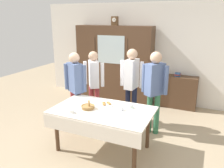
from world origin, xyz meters
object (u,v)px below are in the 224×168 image
(dining_table, at_px, (102,116))
(person_behind_table_left, at_px, (94,79))
(book_stack, at_px, (178,75))
(pastry_plate, at_px, (106,104))
(person_behind_table_right, at_px, (75,83))
(spoon_near_left, at_px, (80,98))
(mantel_clock, at_px, (115,21))
(wall_cabinet, at_px, (114,63))
(tea_cup_near_left, at_px, (131,106))
(tea_cup_far_right, at_px, (71,111))
(person_near_right_end, at_px, (132,79))
(bookshelf_low, at_px, (176,92))
(spoon_mid_right, at_px, (144,110))
(spoon_front_edge, at_px, (117,117))
(bread_basket, at_px, (88,107))
(person_beside_shelf, at_px, (155,85))
(tea_cup_far_left, at_px, (121,109))

(dining_table, distance_m, person_behind_table_left, 1.39)
(dining_table, relative_size, book_stack, 7.38)
(pastry_plate, xyz_separation_m, person_behind_table_right, (-0.87, 0.34, 0.20))
(pastry_plate, relative_size, spoon_near_left, 2.35)
(dining_table, height_order, mantel_clock, mantel_clock)
(wall_cabinet, distance_m, tea_cup_near_left, 2.66)
(tea_cup_far_right, height_order, person_near_right_end, person_near_right_end)
(bookshelf_low, bearing_deg, person_behind_table_left, -137.01)
(wall_cabinet, height_order, person_near_right_end, wall_cabinet)
(tea_cup_far_right, bearing_deg, spoon_mid_right, 30.29)
(wall_cabinet, xyz_separation_m, bookshelf_low, (1.77, 0.05, -0.62))
(pastry_plate, xyz_separation_m, spoon_near_left, (-0.63, 0.10, -0.01))
(spoon_front_edge, relative_size, person_near_right_end, 0.07)
(tea_cup_far_right, xyz_separation_m, person_behind_table_left, (-0.36, 1.44, 0.16))
(wall_cabinet, bearing_deg, person_behind_table_right, -90.08)
(spoon_near_left, distance_m, person_behind_table_right, 0.41)
(mantel_clock, distance_m, person_behind_table_right, 2.34)
(mantel_clock, bearing_deg, bookshelf_low, 1.67)
(bread_basket, xyz_separation_m, person_behind_table_right, (-0.65, 0.63, 0.18))
(wall_cabinet, relative_size, tea_cup_near_left, 16.86)
(dining_table, distance_m, person_beside_shelf, 1.25)
(wall_cabinet, distance_m, tea_cup_far_right, 2.96)
(bread_basket, xyz_separation_m, person_beside_shelf, (0.91, 1.04, 0.22))
(spoon_mid_right, bearing_deg, person_beside_shelf, 90.17)
(wall_cabinet, height_order, bookshelf_low, wall_cabinet)
(mantel_clock, relative_size, tea_cup_far_left, 1.85)
(dining_table, xyz_separation_m, book_stack, (0.87, 2.64, 0.21))
(book_stack, distance_m, tea_cup_far_left, 2.58)
(spoon_near_left, bearing_deg, spoon_mid_right, -1.52)
(tea_cup_near_left, xyz_separation_m, person_beside_shelf, (0.24, 0.71, 0.23))
(mantel_clock, xyz_separation_m, pastry_plate, (0.85, -2.34, -1.42))
(wall_cabinet, xyz_separation_m, person_near_right_end, (1.00, -1.36, -0.02))
(book_stack, relative_size, person_beside_shelf, 0.14)
(tea_cup_near_left, relative_size, tea_cup_far_left, 1.00)
(dining_table, relative_size, person_behind_table_right, 1.05)
(spoon_front_edge, xyz_separation_m, spoon_mid_right, (0.31, 0.48, 0.00))
(person_near_right_end, bearing_deg, tea_cup_near_left, -71.19)
(dining_table, bearing_deg, person_beside_shelf, 56.47)
(mantel_clock, xyz_separation_m, tea_cup_far_left, (1.19, -2.47, -1.41))
(spoon_front_edge, height_order, person_behind_table_left, person_behind_table_left)
(book_stack, height_order, bread_basket, bread_basket)
(book_stack, distance_m, person_near_right_end, 1.61)
(tea_cup_near_left, xyz_separation_m, spoon_near_left, (-1.08, 0.05, -0.02))
(spoon_near_left, height_order, person_beside_shelf, person_beside_shelf)
(person_behind_table_right, distance_m, person_near_right_end, 1.19)
(book_stack, relative_size, tea_cup_near_left, 1.80)
(tea_cup_far_right, height_order, spoon_front_edge, tea_cup_far_right)
(wall_cabinet, relative_size, tea_cup_far_left, 16.86)
(tea_cup_far_right, distance_m, bread_basket, 0.32)
(mantel_clock, bearing_deg, tea_cup_far_left, -64.28)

